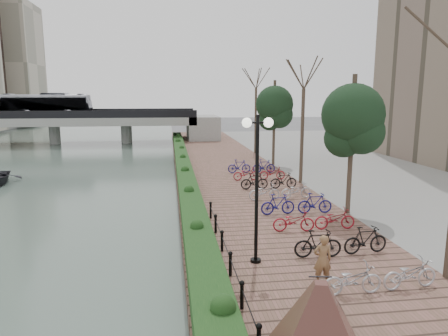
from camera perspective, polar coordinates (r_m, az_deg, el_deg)
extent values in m
cube|color=brown|center=(26.97, 1.75, -2.15)|extent=(8.00, 75.00, 0.50)
cube|color=#143715|center=(28.98, -5.71, -0.23)|extent=(1.10, 56.00, 0.60)
cylinder|color=black|center=(10.93, 2.57, -17.83)|extent=(0.10, 0.10, 0.70)
cylinder|color=black|center=(12.71, 0.92, -13.66)|extent=(0.10, 0.10, 0.70)
cylinder|color=black|center=(14.54, -0.29, -10.51)|extent=(0.10, 0.10, 0.70)
cylinder|color=black|center=(16.42, -1.20, -8.08)|extent=(0.10, 0.10, 0.70)
cylinder|color=black|center=(18.32, -1.92, -6.14)|extent=(0.10, 0.10, 0.70)
cylinder|color=black|center=(13.07, 4.69, -3.24)|extent=(0.12, 0.12, 4.92)
cylinder|color=black|center=(12.75, 4.83, 6.48)|extent=(0.70, 0.06, 0.06)
sphere|color=white|center=(12.68, 3.28, 6.48)|extent=(0.32, 0.32, 0.32)
sphere|color=white|center=(12.83, 6.37, 6.48)|extent=(0.32, 0.32, 0.32)
imported|color=brown|center=(12.37, 13.89, -12.59)|extent=(0.58, 0.40, 1.52)
imported|color=#B8B8BD|center=(12.20, 17.64, -14.69)|extent=(0.60, 1.71, 0.90)
imported|color=black|center=(14.38, 13.18, -10.39)|extent=(0.47, 1.66, 1.00)
imported|color=maroon|center=(16.72, 9.99, -7.53)|extent=(0.60, 1.71, 0.90)
imported|color=navy|center=(19.09, 7.63, -5.08)|extent=(0.47, 1.66, 1.00)
imported|color=#B8B8BD|center=(21.54, 5.81, -3.43)|extent=(0.60, 1.71, 0.90)
imported|color=black|center=(24.00, 4.36, -1.88)|extent=(0.47, 1.66, 1.00)
imported|color=maroon|center=(26.51, 3.19, -0.83)|extent=(0.60, 1.72, 0.90)
imported|color=navy|center=(29.02, 2.22, 0.23)|extent=(0.47, 1.66, 1.00)
imported|color=#B8B8BD|center=(13.04, 25.02, -13.54)|extent=(0.60, 1.71, 0.90)
imported|color=black|center=(15.10, 19.67, -9.73)|extent=(0.47, 1.66, 1.00)
imported|color=maroon|center=(17.34, 15.72, -7.12)|extent=(0.60, 1.71, 0.90)
imported|color=navy|center=(19.64, 12.72, -4.82)|extent=(0.47, 1.66, 1.00)
imported|color=#B8B8BD|center=(22.03, 10.37, -3.24)|extent=(0.60, 1.71, 0.90)
imported|color=black|center=(24.44, 8.50, -1.75)|extent=(0.47, 1.66, 1.00)
imported|color=maroon|center=(26.91, 6.96, -0.73)|extent=(0.60, 1.72, 0.90)
imported|color=navy|center=(29.38, 5.68, 0.31)|extent=(0.47, 1.66, 1.00)
cube|color=gray|center=(55.54, -23.15, 6.22)|extent=(36.00, 8.00, 1.00)
cube|color=black|center=(51.75, -24.36, 6.97)|extent=(36.00, 0.15, 0.90)
cube|color=black|center=(59.27, -22.23, 7.40)|extent=(36.00, 0.15, 0.90)
cylinder|color=gray|center=(55.66, -23.03, 4.43)|extent=(1.40, 1.40, 2.50)
cylinder|color=gray|center=(54.00, -13.75, 4.79)|extent=(1.40, 1.40, 2.50)
imported|color=silver|center=(55.65, -23.95, 8.24)|extent=(2.52, 10.77, 3.00)
cube|color=#B6AC98|center=(94.55, -28.69, 12.85)|extent=(12.00, 12.00, 24.00)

